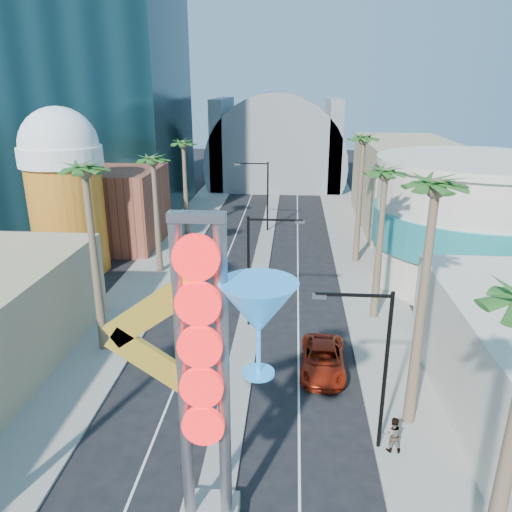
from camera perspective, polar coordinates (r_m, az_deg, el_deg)
The scene contains 21 objects.
sidewalk_west at distance 50.87m, azimuth -10.00°, elevation 0.29°, with size 5.00×100.00×0.15m, color gray.
sidewalk_east at distance 49.76m, azimuth 11.72°, elevation -0.25°, with size 5.00×100.00×0.15m, color gray.
median at distance 52.25m, azimuth 0.95°, elevation 1.10°, with size 1.60×84.00×0.15m, color gray.
hotel_tower at distance 68.87m, azimuth -18.77°, elevation 25.53°, with size 20.00×20.00×50.00m, color black.
brick_filler_west at distance 54.49m, azimuth -16.15°, elevation 5.38°, with size 10.00×10.00×8.00m, color brown.
filler_east at distance 62.04m, azimuth 16.63°, elevation 7.89°, with size 10.00×20.00×10.00m, color tan.
beer_mug at distance 46.89m, azimuth -21.05°, elevation 7.54°, with size 7.00×7.00×14.50m.
turquoise_building at distance 45.59m, azimuth 23.58°, elevation 3.54°, with size 16.60×16.60×10.60m.
canopy at distance 84.50m, azimuth 2.40°, elevation 11.00°, with size 22.00×16.00×22.00m.
neon_sign at distance 17.22m, azimuth -3.42°, elevation -12.23°, with size 6.53×2.60×12.55m.
streetlight_0 at distance 33.67m, azimuth 0.06°, elevation -0.62°, with size 3.79×0.25×8.00m.
streetlight_1 at distance 56.86m, azimuth 0.79°, elevation 7.59°, with size 3.79×0.25×8.00m.
streetlight_2 at distance 23.00m, azimuth 13.52°, elevation -11.25°, with size 3.45×0.25×8.00m.
palm_1 at distance 30.56m, azimuth -18.88°, elevation 7.87°, with size 2.40×2.40×12.70m.
palm_2 at distance 43.80m, azimuth -11.66°, elevation 9.85°, with size 2.40×2.40×11.20m.
palm_3 at distance 55.33m, azimuth -8.28°, elevation 11.91°, with size 2.40×2.40×11.20m.
palm_5 at distance 22.98m, azimuth 19.66°, elevation 5.47°, with size 2.40×2.40×13.20m.
palm_6 at distance 34.72m, azimuth 14.51°, elevation 8.03°, with size 2.40×2.40×11.70m.
palm_7 at distance 46.32m, azimuth 12.15°, elevation 11.99°, with size 2.40×2.40×12.70m.
red_pickup at distance 30.44m, azimuth 7.65°, elevation -11.62°, with size 2.58×5.60×1.56m, color #991F0B.
pedestrian_b at distance 25.08m, azimuth 15.37°, elevation -19.07°, with size 0.85×0.66×1.75m, color gray.
Camera 1 is at (2.94, -11.59, 16.26)m, focal length 35.00 mm.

